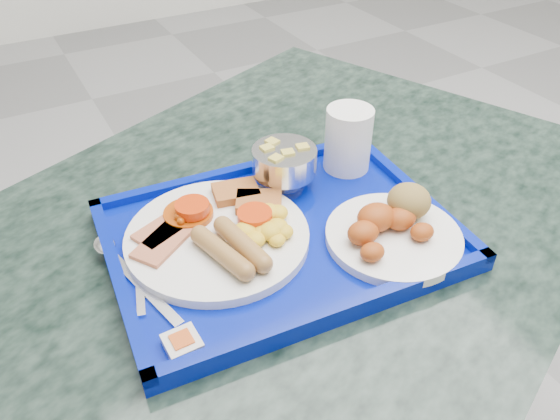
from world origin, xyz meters
name	(u,v)px	position (x,y,z in m)	size (l,w,h in m)	color
floor	(486,317)	(0.00, 0.00, 0.00)	(6.00, 6.00, 0.00)	#959598
table	(267,320)	(-0.78, -0.11, 0.55)	(1.39, 1.18, 0.74)	slate
tray	(280,236)	(-0.78, -0.14, 0.74)	(0.49, 0.37, 0.03)	#03169B
main_plate	(223,232)	(-0.85, -0.12, 0.76)	(0.25, 0.25, 0.04)	white
bread_plate	(394,226)	(-0.64, -0.22, 0.77)	(0.18, 0.18, 0.06)	white
fruit_bowl	(284,162)	(-0.71, -0.05, 0.79)	(0.10, 0.10, 0.07)	silver
juice_cup	(348,137)	(-0.60, -0.05, 0.81)	(0.07, 0.07, 0.10)	white
spoon	(114,254)	(-0.99, -0.08, 0.75)	(0.06, 0.17, 0.01)	silver
knife	(137,282)	(-0.98, -0.14, 0.75)	(0.01, 0.19, 0.00)	silver
jam_packet	(182,343)	(-0.96, -0.26, 0.76)	(0.04, 0.04, 0.02)	silver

